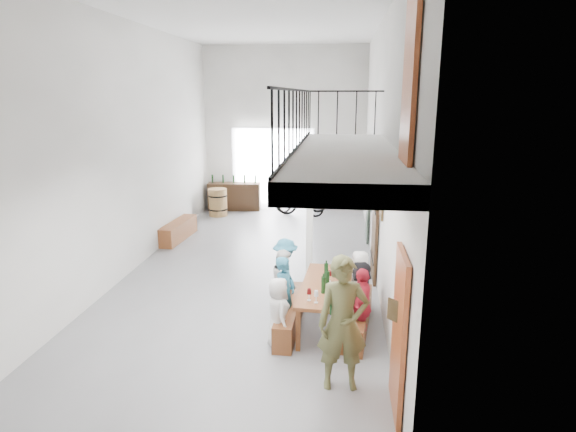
# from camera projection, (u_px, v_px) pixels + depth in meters

# --- Properties ---
(floor) EXTENTS (12.00, 12.00, 0.00)m
(floor) POSITION_uv_depth(u_px,v_px,m) (255.00, 268.00, 11.19)
(floor) COLOR slate
(floor) RESTS_ON ground
(room_walls) EXTENTS (12.00, 12.00, 12.00)m
(room_walls) POSITION_uv_depth(u_px,v_px,m) (252.00, 112.00, 10.32)
(room_walls) COLOR white
(room_walls) RESTS_ON ground
(gateway_portal) EXTENTS (2.80, 0.08, 2.80)m
(gateway_portal) POSITION_uv_depth(u_px,v_px,m) (273.00, 169.00, 16.61)
(gateway_portal) COLOR white
(gateway_portal) RESTS_ON ground
(right_wall_decor) EXTENTS (0.07, 8.28, 5.07)m
(right_wall_decor) POSITION_uv_depth(u_px,v_px,m) (382.00, 219.00, 8.68)
(right_wall_decor) COLOR #AB4A20
(right_wall_decor) RESTS_ON ground
(balcony) EXTENTS (1.52, 5.62, 4.00)m
(balcony) POSITION_uv_depth(u_px,v_px,m) (344.00, 160.00, 7.24)
(balcony) COLOR white
(balcony) RESTS_ON ground
(tasting_table) EXTENTS (0.95, 2.05, 0.79)m
(tasting_table) POSITION_uv_depth(u_px,v_px,m) (326.00, 289.00, 8.18)
(tasting_table) COLOR brown
(tasting_table) RESTS_ON ground
(bench_inner) EXTENTS (0.38, 1.95, 0.45)m
(bench_inner) POSITION_uv_depth(u_px,v_px,m) (290.00, 315.00, 8.30)
(bench_inner) COLOR brown
(bench_inner) RESTS_ON ground
(bench_wall) EXTENTS (0.49, 1.97, 0.45)m
(bench_wall) POSITION_uv_depth(u_px,v_px,m) (360.00, 317.00, 8.20)
(bench_wall) COLOR brown
(bench_wall) RESTS_ON ground
(tableware) EXTENTS (0.44, 1.48, 0.35)m
(tableware) POSITION_uv_depth(u_px,v_px,m) (325.00, 279.00, 8.01)
(tableware) COLOR black
(tableware) RESTS_ON tasting_table
(side_bench) EXTENTS (0.54, 1.83, 0.51)m
(side_bench) POSITION_uv_depth(u_px,v_px,m) (178.00, 230.00, 13.32)
(side_bench) COLOR brown
(side_bench) RESTS_ON ground
(oak_barrel) EXTENTS (0.62, 0.62, 0.91)m
(oak_barrel) POSITION_uv_depth(u_px,v_px,m) (218.00, 202.00, 15.88)
(oak_barrel) COLOR olive
(oak_barrel) RESTS_ON ground
(serving_counter) EXTENTS (1.83, 0.63, 0.95)m
(serving_counter) POSITION_uv_depth(u_px,v_px,m) (234.00, 196.00, 16.70)
(serving_counter) COLOR #392513
(serving_counter) RESTS_ON ground
(counter_bottles) EXTENTS (1.55, 0.12, 0.28)m
(counter_bottles) POSITION_uv_depth(u_px,v_px,m) (234.00, 179.00, 16.56)
(counter_bottles) COLOR black
(counter_bottles) RESTS_ON serving_counter
(guest_left_a) EXTENTS (0.54, 0.66, 1.15)m
(guest_left_a) POSITION_uv_depth(u_px,v_px,m) (278.00, 313.00, 7.59)
(guest_left_a) COLOR silver
(guest_left_a) RESTS_ON ground
(guest_left_b) EXTENTS (0.47, 0.57, 1.33)m
(guest_left_b) POSITION_uv_depth(u_px,v_px,m) (285.00, 295.00, 8.02)
(guest_left_b) COLOR #246179
(guest_left_b) RESTS_ON ground
(guest_left_c) EXTENTS (0.52, 0.64, 1.23)m
(guest_left_c) POSITION_uv_depth(u_px,v_px,m) (284.00, 282.00, 8.72)
(guest_left_c) COLOR silver
(guest_left_c) RESTS_ON ground
(guest_left_d) EXTENTS (0.71, 0.94, 1.29)m
(guest_left_d) POSITION_uv_depth(u_px,v_px,m) (285.00, 272.00, 9.14)
(guest_left_d) COLOR #246179
(guest_left_d) RESTS_ON ground
(guest_right_a) EXTENTS (0.43, 0.79, 1.29)m
(guest_right_a) POSITION_uv_depth(u_px,v_px,m) (362.00, 306.00, 7.65)
(guest_right_a) COLOR red
(guest_right_a) RESTS_ON ground
(guest_right_b) EXTENTS (0.66, 1.15, 1.18)m
(guest_right_b) POSITION_uv_depth(u_px,v_px,m) (361.00, 294.00, 8.25)
(guest_right_b) COLOR black
(guest_right_b) RESTS_ON ground
(guest_right_c) EXTENTS (0.44, 0.62, 1.21)m
(guest_right_c) POSITION_uv_depth(u_px,v_px,m) (359.00, 283.00, 8.72)
(guest_right_c) COLOR silver
(guest_right_c) RESTS_ON ground
(host_standing) EXTENTS (0.73, 0.53, 1.88)m
(host_standing) POSITION_uv_depth(u_px,v_px,m) (343.00, 324.00, 6.43)
(host_standing) COLOR brown
(host_standing) RESTS_ON ground
(potted_plant) EXTENTS (0.44, 0.41, 0.39)m
(potted_plant) POSITION_uv_depth(u_px,v_px,m) (361.00, 260.00, 11.12)
(potted_plant) COLOR #1F4F1F
(potted_plant) RESTS_ON ground
(bicycle_near) EXTENTS (1.91, 1.24, 0.95)m
(bicycle_near) POSITION_uv_depth(u_px,v_px,m) (299.00, 201.00, 15.96)
(bicycle_near) COLOR black
(bicycle_near) RESTS_ON ground
(bicycle_far) EXTENTS (1.84, 1.13, 1.07)m
(bicycle_far) POSITION_uv_depth(u_px,v_px,m) (303.00, 198.00, 16.13)
(bicycle_far) COLOR black
(bicycle_far) RESTS_ON ground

